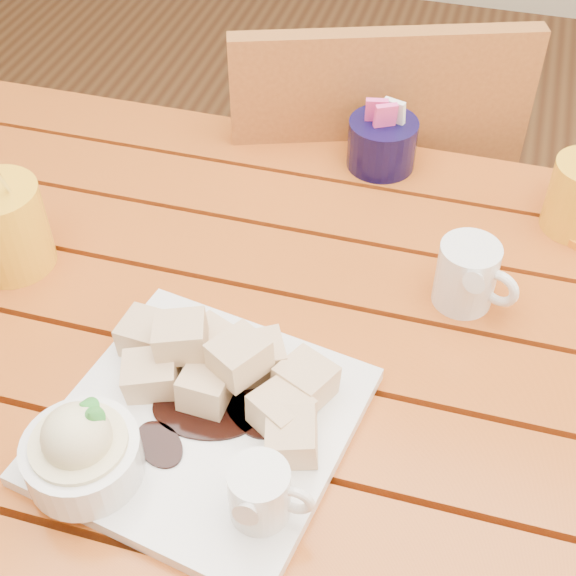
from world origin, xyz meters
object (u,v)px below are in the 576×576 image
(chair_far, at_px, (359,213))
(coffee_mug_left, at_px, (2,225))
(table, at_px, (282,390))
(dessert_plate, at_px, (180,420))

(chair_far, bearing_deg, coffee_mug_left, 36.09)
(table, distance_m, chair_far, 0.54)
(coffee_mug_left, relative_size, chair_far, 0.18)
(dessert_plate, bearing_deg, chair_far, 86.22)
(table, relative_size, chair_far, 1.32)
(table, distance_m, coffee_mug_left, 0.38)
(coffee_mug_left, distance_m, chair_far, 0.67)
(table, distance_m, dessert_plate, 0.22)
(coffee_mug_left, bearing_deg, table, 4.39)
(table, xyz_separation_m, coffee_mug_left, (-0.35, 0.02, 0.16))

